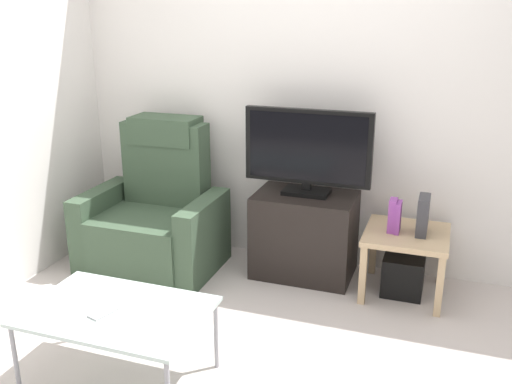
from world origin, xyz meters
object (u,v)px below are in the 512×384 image
at_px(subwoofer_box, 403,275).
at_px(coffee_table, 117,314).
at_px(side_table, 406,242).
at_px(book_leftmost, 392,215).
at_px(game_console, 423,215).
at_px(cell_phone, 104,312).
at_px(book_middle, 398,217).
at_px(tv_stand, 304,234).
at_px(television, 307,150).
at_px(recliner_armchair, 156,216).

distance_m(subwoofer_box, coffee_table, 1.96).
bearing_deg(side_table, book_leftmost, -168.69).
relative_size(game_console, cell_phone, 1.68).
bearing_deg(book_middle, tv_stand, 172.57).
height_order(game_console, cell_phone, game_console).
bearing_deg(coffee_table, book_middle, 49.76).
distance_m(television, recliner_armchair, 1.24).
bearing_deg(television, coffee_table, -110.32).
relative_size(subwoofer_box, game_console, 1.06).
bearing_deg(game_console, book_middle, -168.82).
bearing_deg(subwoofer_box, coffee_table, -131.25).
distance_m(side_table, book_middle, 0.18).
height_order(tv_stand, side_table, tv_stand).
distance_m(tv_stand, recliner_armchair, 1.11).
distance_m(tv_stand, book_middle, 0.70).
bearing_deg(recliner_armchair, game_console, 12.05).
height_order(television, subwoofer_box, television).
height_order(book_leftmost, game_console, game_console).
distance_m(subwoofer_box, cell_phone, 2.03).
bearing_deg(book_middle, coffee_table, -130.24).
bearing_deg(book_leftmost, cell_phone, -129.29).
distance_m(side_table, subwoofer_box, 0.24).
distance_m(side_table, book_leftmost, 0.21).
bearing_deg(television, book_middle, -9.07).
distance_m(television, cell_phone, 1.78).
xyz_separation_m(television, game_console, (0.80, -0.07, -0.35)).
bearing_deg(recliner_armchair, tv_stand, 17.67).
bearing_deg(tv_stand, subwoofer_box, -5.19).
height_order(book_leftmost, coffee_table, book_leftmost).
bearing_deg(book_middle, television, 170.93).
distance_m(tv_stand, coffee_table, 1.63).
bearing_deg(subwoofer_box, television, 173.30).
xyz_separation_m(book_middle, cell_phone, (-1.26, -1.49, -0.12)).
height_order(subwoofer_box, cell_phone, cell_phone).
bearing_deg(subwoofer_box, book_middle, -162.07).
height_order(subwoofer_box, book_leftmost, book_leftmost).
relative_size(television, cell_phone, 5.91).
height_order(side_table, coffee_table, side_table).
relative_size(side_table, coffee_table, 0.60).
bearing_deg(television, recliner_armchair, -169.54).
distance_m(recliner_armchair, game_console, 1.91).
height_order(recliner_armchair, book_leftmost, recliner_armchair).
relative_size(side_table, book_leftmost, 2.40).
distance_m(tv_stand, television, 0.62).
relative_size(tv_stand, side_table, 1.30).
bearing_deg(recliner_armchair, book_middle, 11.40).
distance_m(recliner_armchair, coffee_table, 1.44).
bearing_deg(book_middle, side_table, 17.93).
bearing_deg(book_leftmost, recliner_armchair, -176.69).
xyz_separation_m(side_table, coffee_table, (-1.28, -1.46, 0.02)).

